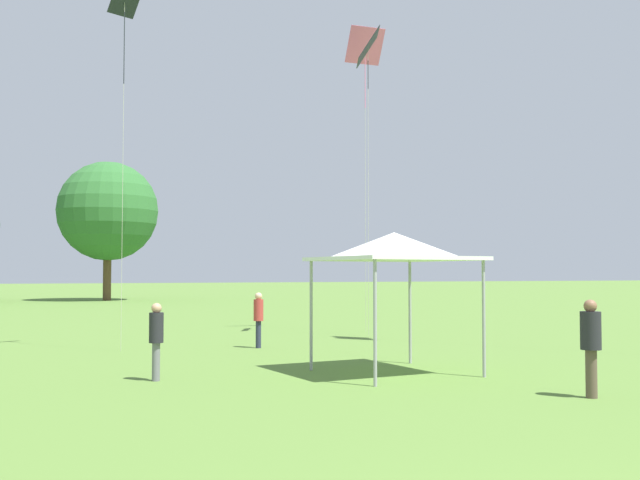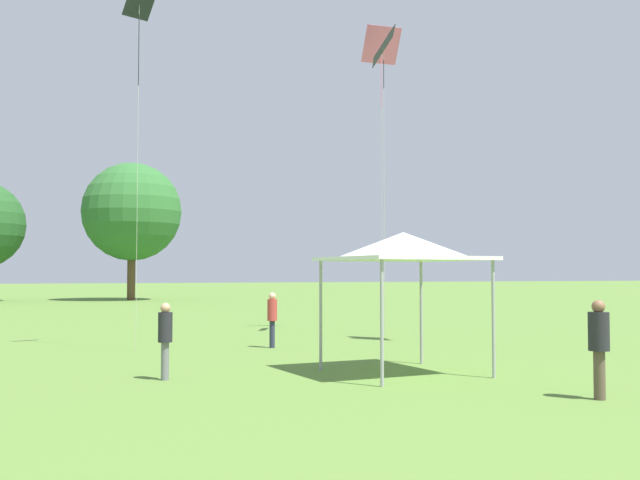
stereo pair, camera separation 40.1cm
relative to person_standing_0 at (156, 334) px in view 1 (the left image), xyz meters
The scene contains 8 objects.
person_standing_0 is the anchor object (origin of this frame).
person_standing_4 6.73m from the person_standing_0, 55.57° to the left, with size 0.32×0.32×1.60m.
person_standing_5 8.32m from the person_standing_0, 35.48° to the right, with size 0.36×0.36×1.72m.
canopy_tent 5.37m from the person_standing_0, ahead, with size 3.32×3.32×3.07m.
kite_0 10.38m from the person_standing_0, 90.16° to the left, with size 0.96×0.81×10.18m.
kite_3 16.39m from the person_standing_0, 46.72° to the left, with size 1.39×0.70×11.27m.
kite_4 14.67m from the person_standing_0, 43.35° to the left, with size 1.17×1.52×10.60m.
distant_tree_1 45.07m from the person_standing_0, 85.87° to the left, with size 7.70×7.70×10.78m.
Camera 1 is at (-3.89, -3.05, 2.20)m, focal length 42.00 mm.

